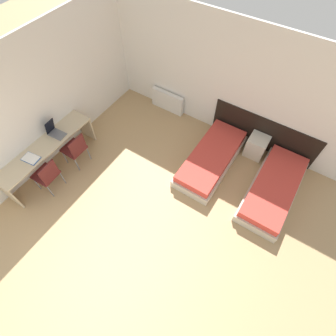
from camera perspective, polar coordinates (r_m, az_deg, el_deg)
name	(u,v)px	position (r m, az deg, el deg)	size (l,w,h in m)	color
ground_plane	(91,285)	(5.10, -16.52, -23.26)	(20.00, 20.00, 0.00)	tan
wall_back	(220,80)	(5.92, 11.31, 18.32)	(6.20, 0.05, 2.70)	white
wall_left	(52,95)	(5.92, -23.93, 14.38)	(0.05, 5.47, 2.70)	white
headboard_panel	(263,134)	(6.29, 19.94, 6.99)	(2.39, 0.03, 0.88)	black
bed_near_window	(211,158)	(5.89, 9.40, 2.07)	(0.86, 2.02, 0.37)	beige
bed_near_door	(273,189)	(5.80, 21.95, -4.21)	(0.86, 2.02, 0.37)	beige
nightstand	(256,146)	(6.25, 18.69, 4.52)	(0.42, 0.42, 0.51)	beige
radiator	(167,101)	(6.95, -0.12, 14.34)	(0.89, 0.12, 0.53)	silver
desk	(47,151)	(5.99, -24.89, 3.47)	(0.51, 2.20, 0.72)	#C6B28E
chair_near_laptop	(75,148)	(5.90, -19.56, 4.08)	(0.43, 0.43, 0.87)	#511919
chair_near_notebook	(47,174)	(5.71, -24.86, -1.24)	(0.45, 0.45, 0.87)	#511919
laptop	(55,131)	(5.97, -23.44, 7.30)	(0.37, 0.25, 0.35)	slate
open_notebook	(31,158)	(5.78, -27.70, 1.87)	(0.37, 0.27, 0.02)	#1E4793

